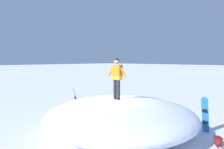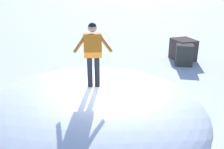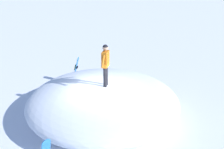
% 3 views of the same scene
% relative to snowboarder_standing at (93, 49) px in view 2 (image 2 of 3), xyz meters
% --- Properties ---
extents(ground, '(240.00, 240.00, 0.00)m').
position_rel_snowboarder_standing_xyz_m(ground, '(0.16, 0.37, -2.56)').
color(ground, white).
extents(snow_mound, '(8.96, 8.95, 1.48)m').
position_rel_snowboarder_standing_xyz_m(snow_mound, '(0.15, -0.08, -1.82)').
color(snow_mound, white).
rests_on(snow_mound, ground).
extents(snowboarder_standing, '(0.23, 1.06, 1.78)m').
position_rel_snowboarder_standing_xyz_m(snowboarder_standing, '(0.00, 0.00, 0.00)').
color(snowboarder_standing, black).
rests_on(snowboarder_standing, snow_mound).
extents(backpack_near, '(0.38, 0.65, 0.38)m').
position_rel_snowboarder_standing_xyz_m(backpack_near, '(-1.51, -2.77, -2.36)').
color(backpack_near, maroon).
rests_on(backpack_near, ground).
extents(rock_outcrop, '(2.15, 1.42, 1.13)m').
position_rel_snowboarder_standing_xyz_m(rock_outcrop, '(-6.61, 4.64, -2.00)').
color(rock_outcrop, '#453936').
rests_on(rock_outcrop, ground).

